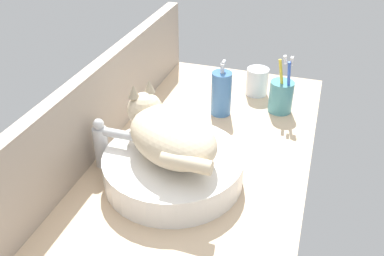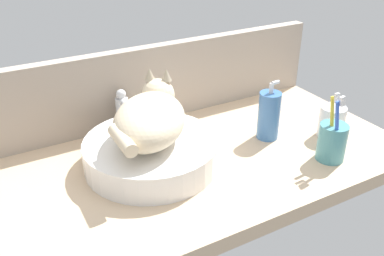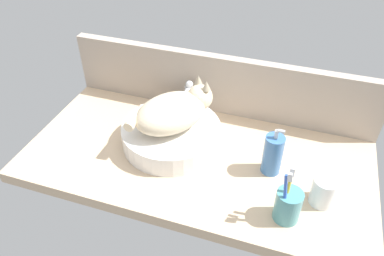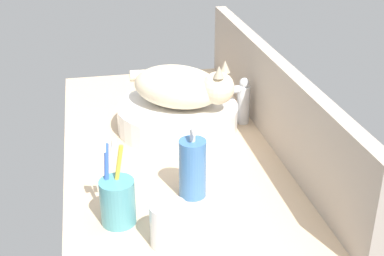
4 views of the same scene
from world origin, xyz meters
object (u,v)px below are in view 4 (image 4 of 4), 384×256
cat (182,86)px  faucet (240,99)px  water_glass (168,227)px  sink_basin (178,117)px  toothbrush_cup (117,201)px  soap_dispenser (193,168)px

cat → faucet: bearing=92.5°
cat → faucet: size_ratio=2.22×
water_glass → cat: bearing=166.4°
sink_basin → water_glass: size_ratio=3.76×
cat → toothbrush_cup: 46.43cm
faucet → soap_dispenser: (34.44, -20.65, -0.42)cm
soap_dispenser → toothbrush_cup: 18.58cm
sink_basin → cat: 9.39cm
soap_dispenser → toothbrush_cup: bearing=-67.9°
sink_basin → toothbrush_cup: size_ratio=1.79×
sink_basin → toothbrush_cup: 45.97cm
cat → soap_dispenser: size_ratio=1.79×
soap_dispenser → cat: bearing=173.4°
soap_dispenser → toothbrush_cup: (6.96, -17.15, -1.67)cm
faucet → water_glass: size_ratio=1.53×
soap_dispenser → water_glass: 18.28cm
soap_dispenser → sink_basin: bearing=175.4°
sink_basin → soap_dispenser: (34.44, -2.76, 3.36)cm
sink_basin → cat: size_ratio=1.11×
faucet → soap_dispenser: soap_dispenser is taller
toothbrush_cup → water_glass: 12.87cm
faucet → cat: bearing=-87.5°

